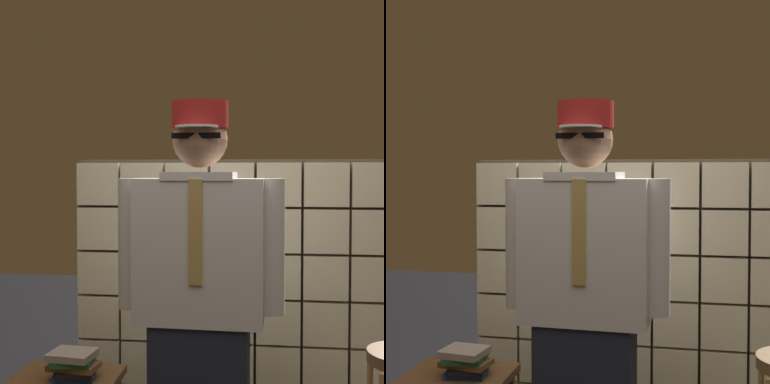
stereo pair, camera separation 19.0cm
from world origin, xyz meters
TOP-DOWN VIEW (x-y plane):
  - glass_block_wall at (0.00, 1.26)m, footprint 1.89×0.10m
  - standing_person at (-0.09, 0.36)m, footprint 0.73×0.31m
  - book_stack at (-0.73, 0.56)m, footprint 0.25×0.22m

SIDE VIEW (x-z plane):
  - book_stack at x=-0.73m, z-range 0.53..0.67m
  - glass_block_wall at x=0.00m, z-range -0.02..1.60m
  - standing_person at x=-0.09m, z-range 0.04..1.87m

